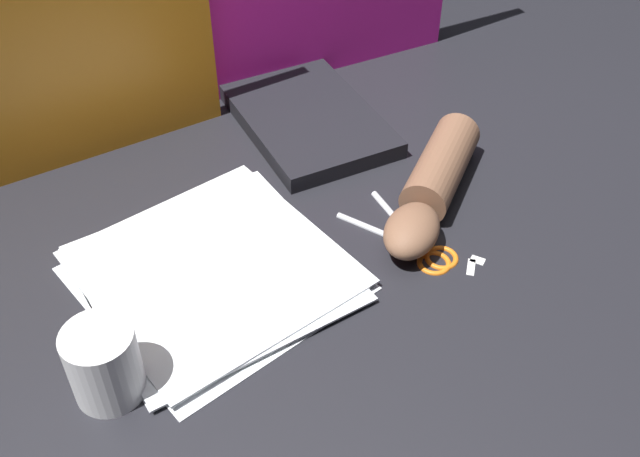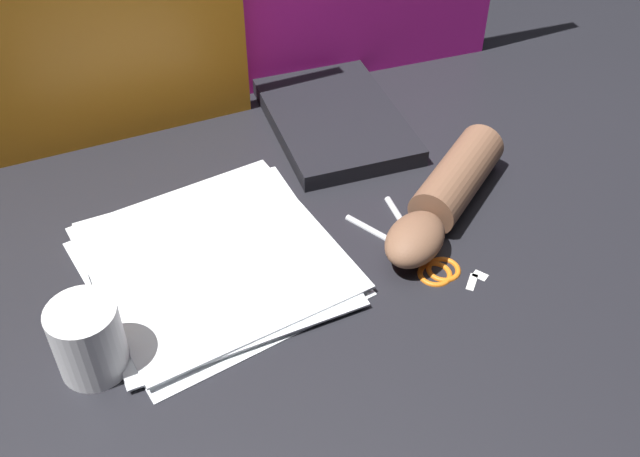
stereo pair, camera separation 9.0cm
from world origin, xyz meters
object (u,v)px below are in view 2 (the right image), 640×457
(book_closed, at_px, (335,120))
(scissors, at_px, (420,252))
(paper_stack, at_px, (213,262))
(hand_forearm, at_px, (447,196))
(mug, at_px, (88,339))

(book_closed, distance_m, scissors, 0.30)
(paper_stack, distance_m, hand_forearm, 0.32)
(paper_stack, height_order, mug, mug)
(paper_stack, bearing_deg, scissors, -26.55)
(paper_stack, bearing_deg, mug, -156.80)
(book_closed, distance_m, mug, 0.53)
(mug, bearing_deg, book_closed, 28.79)
(paper_stack, bearing_deg, book_closed, 31.92)
(hand_forearm, bearing_deg, scissors, -147.87)
(scissors, relative_size, mug, 1.99)
(paper_stack, distance_m, mug, 0.19)
(paper_stack, xyz_separation_m, scissors, (0.23, -0.12, -0.00))
(book_closed, bearing_deg, paper_stack, -148.08)
(paper_stack, relative_size, mug, 3.63)
(paper_stack, height_order, scissors, paper_stack)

